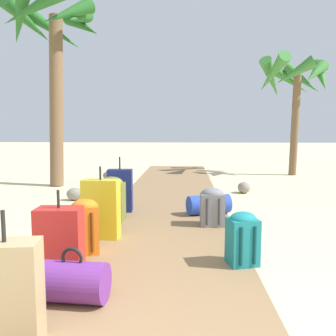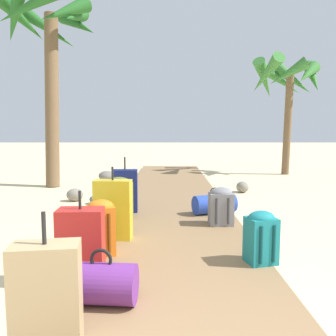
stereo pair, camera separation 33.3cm
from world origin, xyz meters
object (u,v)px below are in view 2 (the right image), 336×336
object	(u,v)px
suitcase_navy	(125,191)
duffel_bag_blue	(215,204)
backpack_orange	(101,226)
suitcase_tan	(47,297)
suitcase_yellow	(113,210)
backpack_teal	(261,236)
backpack_olive	(120,198)
palm_tree_far_right	(286,82)
backpack_grey	(221,205)
suitcase_red	(81,243)
duffel_bag_purple	(102,283)
palm_tree_near_left	(48,37)

from	to	relation	value
suitcase_navy	duffel_bag_blue	distance (m)	1.37
backpack_orange	suitcase_tan	distance (m)	1.55
suitcase_yellow	duffel_bag_blue	xyz separation A→B (m)	(1.33, 1.23, -0.20)
backpack_orange	backpack_teal	size ratio (longest dim) A/B	1.12
backpack_olive	palm_tree_far_right	world-z (taller)	palm_tree_far_right
backpack_grey	backpack_teal	distance (m)	1.36
suitcase_red	duffel_bag_purple	bearing A→B (deg)	-61.06
suitcase_navy	backpack_teal	bearing A→B (deg)	-53.51
suitcase_yellow	suitcase_tan	world-z (taller)	suitcase_yellow
duffel_bag_purple	palm_tree_near_left	xyz separation A→B (m)	(-2.25, 5.83, 3.20)
suitcase_red	palm_tree_near_left	size ratio (longest dim) A/B	0.17
backpack_grey	palm_tree_far_right	xyz separation A→B (m)	(2.74, 5.89, 2.36)
duffel_bag_blue	suitcase_red	size ratio (longest dim) A/B	0.93
palm_tree_near_left	suitcase_navy	bearing A→B (deg)	-55.04
suitcase_yellow	suitcase_red	size ratio (longest dim) A/B	1.12
duffel_bag_purple	suitcase_tan	bearing A→B (deg)	-111.01
suitcase_tan	palm_tree_near_left	world-z (taller)	palm_tree_near_left
backpack_grey	suitcase_red	bearing A→B (deg)	-131.21
backpack_grey	duffel_bag_blue	xyz separation A→B (m)	(-0.00, 0.62, -0.12)
suitcase_navy	backpack_orange	xyz separation A→B (m)	(-0.02, -1.85, -0.03)
duffel_bag_purple	suitcase_navy	xyz separation A→B (m)	(-0.17, 2.86, 0.17)
backpack_olive	duffel_bag_purple	bearing A→B (deg)	-85.39
duffel_bag_blue	backpack_teal	bearing A→B (deg)	-84.81
backpack_teal	suitcase_navy	bearing A→B (deg)	126.49
backpack_orange	palm_tree_near_left	bearing A→B (deg)	113.12
backpack_teal	backpack_grey	bearing A→B (deg)	97.51
backpack_teal	palm_tree_near_left	distance (m)	6.94
duffel_bag_purple	palm_tree_far_right	xyz separation A→B (m)	(3.93, 8.01, 2.47)
suitcase_navy	suitcase_tan	xyz separation A→B (m)	(-0.03, -3.40, -0.01)
suitcase_red	backpack_teal	bearing A→B (deg)	10.66
backpack_orange	backpack_olive	world-z (taller)	backpack_olive
backpack_grey	palm_tree_far_right	world-z (taller)	palm_tree_far_right
suitcase_navy	suitcase_tan	world-z (taller)	suitcase_navy
palm_tree_far_right	backpack_orange	bearing A→B (deg)	-120.48
backpack_grey	suitcase_tan	bearing A→B (deg)	-117.57
suitcase_yellow	duffel_bag_blue	size ratio (longest dim) A/B	1.21
backpack_grey	duffel_bag_blue	bearing A→B (deg)	90.11
suitcase_tan	duffel_bag_blue	bearing A→B (deg)	67.08
duffel_bag_blue	backpack_teal	world-z (taller)	backpack_teal
palm_tree_near_left	palm_tree_far_right	world-z (taller)	palm_tree_near_left
palm_tree_far_right	backpack_olive	bearing A→B (deg)	-125.68
duffel_bag_purple	suitcase_yellow	bearing A→B (deg)	95.63
backpack_olive	suitcase_navy	bearing A→B (deg)	88.92
suitcase_red	palm_tree_far_right	xyz separation A→B (m)	(4.19, 7.54, 2.33)
suitcase_red	duffel_bag_blue	bearing A→B (deg)	57.58
backpack_grey	backpack_orange	world-z (taller)	backpack_orange
suitcase_red	palm_tree_near_left	world-z (taller)	palm_tree_near_left
duffel_bag_purple	backpack_orange	size ratio (longest dim) A/B	0.94
backpack_grey	suitcase_navy	xyz separation A→B (m)	(-1.36, 0.73, 0.06)
backpack_olive	palm_tree_far_right	distance (m)	7.42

